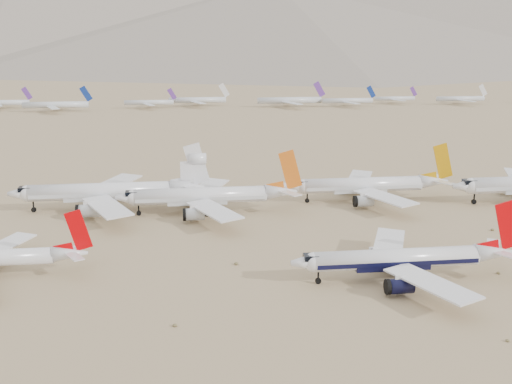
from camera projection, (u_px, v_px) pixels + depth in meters
ground at (390, 282)px, 131.78m from camera, size 7000.00×7000.00×0.00m
main_airliner at (406, 259)px, 132.30m from camera, size 46.53×45.45×16.42m
row2_gold_tail at (369, 185)px, 195.08m from camera, size 48.98×47.90×17.44m
row2_orange_tail at (209, 196)px, 181.49m from camera, size 50.06×48.97×17.86m
row2_white_trijet at (111, 191)px, 184.98m from camera, size 54.23×53.00×19.22m
distant_storage_row at (289, 100)px, 448.07m from camera, size 619.41×61.45×16.32m
foothills at (467, 24)px, 1240.30m from camera, size 4637.50×1395.00×155.00m
desert_scrub at (463, 347)px, 103.87m from camera, size 261.14×121.67×0.63m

